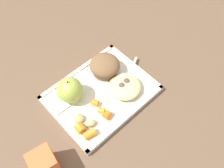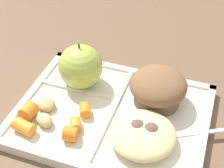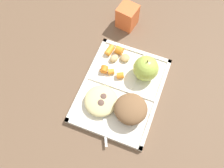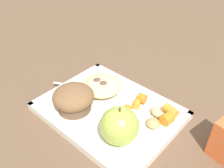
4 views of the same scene
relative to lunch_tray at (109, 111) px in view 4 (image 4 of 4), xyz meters
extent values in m
plane|color=brown|center=(0.00, 0.00, -0.01)|extent=(6.00, 6.00, 0.00)
cube|color=silver|center=(0.00, 0.00, 0.00)|extent=(0.33, 0.25, 0.01)
cube|color=silver|center=(0.00, -0.12, 0.01)|extent=(0.33, 0.01, 0.01)
cube|color=silver|center=(0.00, 0.12, 0.01)|extent=(0.33, 0.01, 0.01)
cube|color=silver|center=(-0.16, 0.00, 0.01)|extent=(0.01, 0.25, 0.01)
cube|color=silver|center=(0.16, 0.00, 0.01)|extent=(0.01, 0.25, 0.01)
cube|color=silver|center=(0.00, 0.00, 0.01)|extent=(0.01, 0.23, 0.01)
cube|color=silver|center=(-0.08, 0.03, 0.01)|extent=(0.14, 0.01, 0.01)
sphere|color=#A8C14C|center=(-0.08, 0.05, 0.05)|extent=(0.08, 0.08, 0.08)
cylinder|color=#4C381E|center=(-0.08, 0.05, 0.09)|extent=(0.00, 0.00, 0.01)
cylinder|color=brown|center=(0.07, 0.05, 0.02)|extent=(0.08, 0.08, 0.03)
ellipsoid|color=brown|center=(0.07, 0.05, 0.05)|extent=(0.10, 0.10, 0.05)
cylinder|color=orange|center=(-0.13, -0.06, 0.02)|extent=(0.03, 0.03, 0.03)
cylinder|color=orange|center=(-0.04, -0.08, 0.02)|extent=(0.02, 0.03, 0.02)
cylinder|color=orange|center=(-0.12, -0.09, 0.02)|extent=(0.04, 0.03, 0.02)
cylinder|color=orange|center=(-0.04, -0.02, 0.02)|extent=(0.03, 0.03, 0.02)
cylinder|color=orange|center=(-0.05, -0.05, 0.02)|extent=(0.03, 0.03, 0.02)
ellipsoid|color=tan|center=(-0.11, -0.03, 0.01)|extent=(0.04, 0.04, 0.02)
ellipsoid|color=tan|center=(-0.10, -0.06, 0.02)|extent=(0.04, 0.04, 0.02)
ellipsoid|color=beige|center=(0.07, -0.04, 0.02)|extent=(0.11, 0.11, 0.03)
sphere|color=brown|center=(0.08, -0.04, 0.02)|extent=(0.04, 0.04, 0.04)
sphere|color=brown|center=(0.06, -0.04, 0.02)|extent=(0.04, 0.04, 0.04)
cube|color=silver|center=(0.15, 0.00, 0.01)|extent=(0.10, 0.06, 0.00)
cube|color=silver|center=(0.08, -0.03, 0.01)|extent=(0.04, 0.04, 0.00)
cylinder|color=silver|center=(0.06, -0.03, 0.01)|extent=(0.02, 0.01, 0.00)
cylinder|color=silver|center=(0.06, -0.04, 0.01)|extent=(0.02, 0.01, 0.00)
cylinder|color=silver|center=(0.06, -0.05, 0.01)|extent=(0.02, 0.01, 0.00)
camera|label=1|loc=(-0.26, -0.34, 0.72)|focal=40.38mm
camera|label=2|loc=(0.14, -0.39, 0.43)|focal=54.13mm
camera|label=3|loc=(0.33, 0.09, 0.77)|focal=40.75mm
camera|label=4|loc=(-0.31, 0.33, 0.43)|focal=39.15mm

